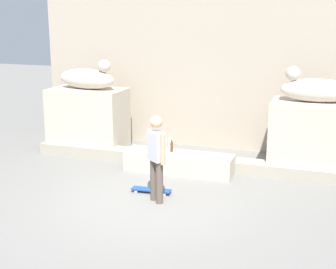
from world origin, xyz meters
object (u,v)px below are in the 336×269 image
at_px(bottle_clear, 170,144).
at_px(bottle_brown, 172,147).
at_px(skater, 156,155).
at_px(skateboard, 151,190).
at_px(statue_reclining_left, 88,78).
at_px(statue_reclining_right, 316,89).

distance_m(bottle_clear, bottle_brown, 0.21).
xyz_separation_m(skater, bottle_clear, (-0.42, 2.00, -0.34)).
bearing_deg(skater, skateboard, -18.05).
relative_size(statue_reclining_left, bottle_clear, 5.21).
bearing_deg(statue_reclining_right, bottle_clear, 12.72).
height_order(statue_reclining_left, bottle_clear, statue_reclining_left).
relative_size(skater, skateboard, 2.06).
relative_size(statue_reclining_left, bottle_brown, 5.65).
relative_size(skateboard, bottle_clear, 2.55).
height_order(statue_reclining_left, skater, statue_reclining_left).
height_order(statue_reclining_right, skater, statue_reclining_right).
xyz_separation_m(statue_reclining_left, skateboard, (2.68, -2.49, -1.81)).
bearing_deg(skateboard, statue_reclining_left, -46.03).
xyz_separation_m(statue_reclining_right, skateboard, (-2.93, -2.50, -1.81)).
xyz_separation_m(skateboard, bottle_clear, (-0.16, 1.61, 0.52)).
bearing_deg(bottle_clear, statue_reclining_left, 160.70).
distance_m(skater, skateboard, 0.97).
bearing_deg(bottle_brown, skateboard, -87.88).
bearing_deg(bottle_clear, bottle_brown, -58.18).
relative_size(skateboard, bottle_brown, 2.76).
xyz_separation_m(statue_reclining_right, bottle_clear, (-3.09, -0.88, -1.29)).
height_order(statue_reclining_right, skateboard, statue_reclining_right).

